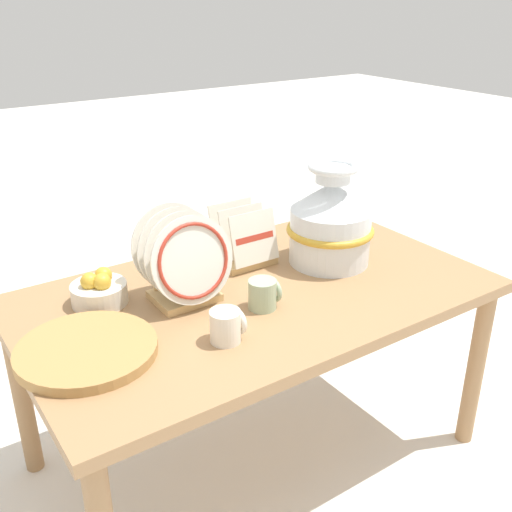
# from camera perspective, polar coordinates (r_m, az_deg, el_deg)

# --- Properties ---
(ground_plane) EXTENTS (14.00, 14.00, 0.00)m
(ground_plane) POSITION_cam_1_polar(r_m,az_deg,el_deg) (2.13, 0.00, -18.12)
(ground_plane) COLOR silver
(display_table) EXTENTS (1.37, 0.80, 0.61)m
(display_table) POSITION_cam_1_polar(r_m,az_deg,el_deg) (1.80, 0.00, -5.12)
(display_table) COLOR #9E754C
(display_table) RESTS_ON ground_plane
(ceramic_vase) EXTENTS (0.28, 0.28, 0.33)m
(ceramic_vase) POSITION_cam_1_polar(r_m,az_deg,el_deg) (1.91, 7.11, 3.35)
(ceramic_vase) COLOR silver
(ceramic_vase) RESTS_ON display_table
(dish_rack_round_plates) EXTENTS (0.24, 0.19, 0.27)m
(dish_rack_round_plates) POSITION_cam_1_polar(r_m,az_deg,el_deg) (1.67, -6.85, -0.69)
(dish_rack_round_plates) COLOR tan
(dish_rack_round_plates) RESTS_ON display_table
(dish_rack_square_plates) EXTENTS (0.18, 0.17, 0.19)m
(dish_rack_square_plates) POSITION_cam_1_polar(r_m,az_deg,el_deg) (1.93, -1.22, 1.04)
(dish_rack_square_plates) COLOR tan
(dish_rack_square_plates) RESTS_ON display_table
(wicker_charger_stack) EXTENTS (0.34, 0.34, 0.03)m
(wicker_charger_stack) POSITION_cam_1_polar(r_m,az_deg,el_deg) (1.52, -15.84, -8.62)
(wicker_charger_stack) COLOR #AD7F47
(wicker_charger_stack) RESTS_ON display_table
(mug_sage_glaze) EXTENTS (0.09, 0.08, 0.08)m
(mug_sage_glaze) POSITION_cam_1_polar(r_m,az_deg,el_deg) (1.66, 0.73, -3.63)
(mug_sage_glaze) COLOR #9EB28E
(mug_sage_glaze) RESTS_ON display_table
(mug_cream_glaze) EXTENTS (0.09, 0.08, 0.08)m
(mug_cream_glaze) POSITION_cam_1_polar(r_m,az_deg,el_deg) (1.51, -2.80, -6.65)
(mug_cream_glaze) COLOR silver
(mug_cream_glaze) RESTS_ON display_table
(fruit_bowl) EXTENTS (0.16, 0.16, 0.10)m
(fruit_bowl) POSITION_cam_1_polar(r_m,az_deg,el_deg) (1.74, -14.71, -3.22)
(fruit_bowl) COLOR silver
(fruit_bowl) RESTS_ON display_table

